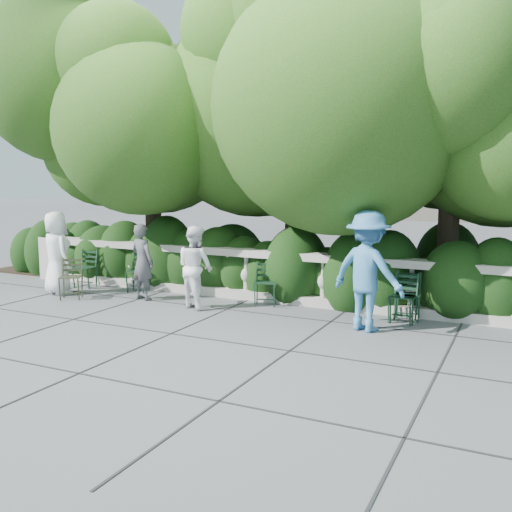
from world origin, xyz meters
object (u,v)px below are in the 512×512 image
at_px(chair_b, 82,289).
at_px(chair_f, 401,324).
at_px(chair_a, 136,293).
at_px(chair_c, 265,307).
at_px(chair_weathered, 70,300).
at_px(person_woman_grey, 142,262).
at_px(chair_d, 399,325).
at_px(person_businessman, 57,253).
at_px(person_older_blue, 368,271).
at_px(chair_e, 407,322).
at_px(person_casual_man, 195,267).

height_order(chair_b, chair_f, same).
xyz_separation_m(chair_a, chair_c, (2.98, 0.00, 0.00)).
height_order(chair_a, chair_weathered, same).
height_order(chair_c, person_woman_grey, person_woman_grey).
relative_size(chair_d, person_woman_grey, 0.56).
relative_size(chair_a, chair_d, 1.00).
relative_size(person_businessman, person_older_blue, 0.90).
bearing_deg(chair_d, chair_b, -174.39).
relative_size(chair_a, person_woman_grey, 0.56).
relative_size(chair_c, chair_e, 1.00).
xyz_separation_m(chair_a, person_older_blue, (5.11, -0.71, 0.95)).
bearing_deg(chair_e, chair_b, 173.42).
xyz_separation_m(chair_b, person_casual_man, (3.17, -0.42, 0.77)).
height_order(chair_f, chair_weathered, same).
height_order(chair_d, chair_e, same).
bearing_deg(chair_a, chair_b, 172.34).
relative_size(chair_b, person_woman_grey, 0.56).
distance_m(chair_a, person_casual_man, 2.06).
xyz_separation_m(chair_d, person_woman_grey, (-4.99, -0.27, 0.76)).
distance_m(chair_a, person_older_blue, 5.24).
relative_size(chair_f, person_woman_grey, 0.56).
height_order(chair_d, chair_f, same).
bearing_deg(person_woman_grey, chair_a, -26.38).
bearing_deg(chair_f, chair_e, 68.11).
xyz_separation_m(chair_c, person_older_blue, (2.12, -0.71, 0.95)).
distance_m(chair_d, person_woman_grey, 5.05).
bearing_deg(chair_a, person_older_blue, -21.30).
bearing_deg(chair_d, chair_a, -175.84).
xyz_separation_m(chair_c, chair_f, (2.55, -0.10, 0.00)).
xyz_separation_m(chair_b, chair_weathered, (0.63, -1.01, 0.00)).
height_order(chair_a, person_older_blue, person_older_blue).
bearing_deg(person_businessman, person_casual_man, -154.37).
relative_size(chair_f, chair_weathered, 1.00).
bearing_deg(person_older_blue, chair_b, 11.83).
relative_size(chair_a, chair_c, 1.00).
height_order(chair_f, person_businessman, person_businessman).
bearing_deg(chair_weathered, person_older_blue, -27.30).
bearing_deg(chair_f, chair_b, -179.31).
relative_size(chair_c, person_older_blue, 0.44).
relative_size(chair_e, chair_f, 1.00).
distance_m(chair_b, chair_f, 6.88).
distance_m(chair_c, person_older_blue, 2.43).
xyz_separation_m(chair_e, person_businessman, (-7.00, -0.82, 0.86)).
height_order(chair_weathered, person_woman_grey, person_woman_grey).
xyz_separation_m(chair_c, chair_weathered, (-3.70, -1.15, 0.00)).
height_order(chair_c, person_businessman, person_businessman).
height_order(chair_d, person_older_blue, person_older_blue).
bearing_deg(person_casual_man, person_businessman, 23.87).
distance_m(person_woman_grey, person_casual_man, 1.31).
bearing_deg(person_casual_man, chair_b, 12.75).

